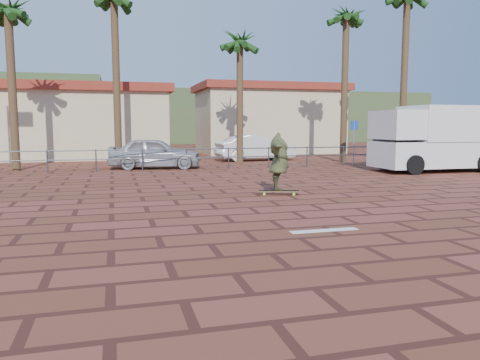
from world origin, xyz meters
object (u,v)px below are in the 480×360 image
(campervan, at_px, (437,137))
(car_white, at_px, (255,148))
(skateboarder, at_px, (279,162))
(car_silver, at_px, (155,153))
(longboard, at_px, (279,191))

(campervan, height_order, car_white, campervan)
(skateboarder, height_order, car_white, skateboarder)
(skateboarder, distance_m, car_silver, 9.89)
(car_white, bearing_deg, car_silver, 114.33)
(car_white, bearing_deg, longboard, 160.26)
(car_silver, height_order, car_white, car_white)
(longboard, distance_m, car_white, 13.40)
(longboard, relative_size, skateboarder, 0.61)
(skateboarder, xyz_separation_m, car_silver, (-2.81, 9.48, -0.25))
(skateboarder, distance_m, car_white, 13.38)
(longboard, distance_m, car_silver, 9.91)
(skateboarder, relative_size, campervan, 0.38)
(longboard, distance_m, skateboarder, 0.88)
(skateboarder, xyz_separation_m, car_white, (3.25, 12.98, -0.24))
(skateboarder, bearing_deg, car_silver, 30.91)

